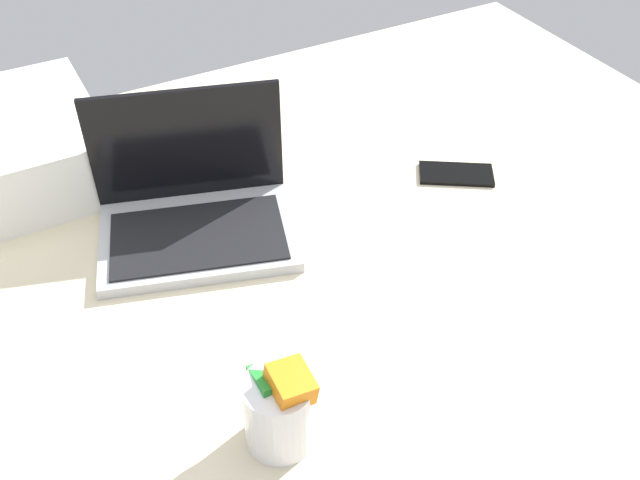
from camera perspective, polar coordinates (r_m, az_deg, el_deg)
bed_mattress at (r=127.24cm, az=1.06°, el=-4.31°), size 180.00×140.00×18.00cm
laptop at (r=125.42cm, az=-9.87°, el=2.42°), size 38.28×31.63×23.00cm
snack_cup at (r=93.22cm, az=-3.29°, el=-13.13°), size 9.00×9.23×13.69cm
cell_phone at (r=140.95cm, az=10.72°, el=5.16°), size 15.47×13.22×0.80cm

